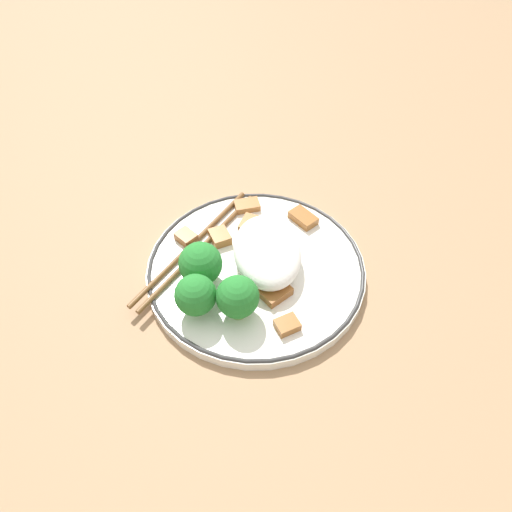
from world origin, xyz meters
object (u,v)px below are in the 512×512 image
object	(u,v)px
plate	(256,269)
broccoli_back_center	(196,295)
broccoli_back_left	(200,264)
broccoli_back_right	(238,297)
chopsticks	(196,247)

from	to	relation	value
plate	broccoli_back_center	size ratio (longest dim) A/B	4.99
broccoli_back_left	broccoli_back_right	xyz separation A→B (m)	(0.05, 0.04, 0.00)
broccoli_back_right	plate	bearing A→B (deg)	157.03
broccoli_back_left	broccoli_back_center	size ratio (longest dim) A/B	1.04
plate	chopsticks	size ratio (longest dim) A/B	1.42
plate	broccoli_back_left	world-z (taller)	broccoli_back_left
plate	broccoli_back_center	distance (m)	0.10
plate	broccoli_back_right	distance (m)	0.08
plate	chopsticks	distance (m)	0.08
plate	broccoli_back_left	xyz separation A→B (m)	(0.01, -0.07, 0.03)
broccoli_back_right	broccoli_back_center	bearing A→B (deg)	-100.95
broccoli_back_right	chopsticks	world-z (taller)	broccoli_back_right
broccoli_back_center	broccoli_back_right	size ratio (longest dim) A/B	0.96
broccoli_back_right	chopsticks	distance (m)	0.11
broccoli_back_right	broccoli_back_left	bearing A→B (deg)	-144.35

